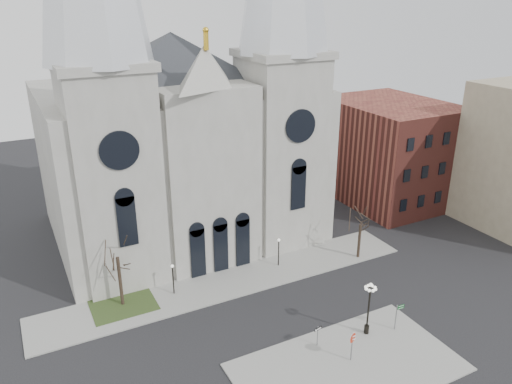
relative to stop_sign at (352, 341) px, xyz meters
name	(u,v)px	position (x,y,z in m)	size (l,w,h in m)	color
ground	(284,343)	(-3.68, 4.47, -2.05)	(160.00, 160.00, 0.00)	black
sidewalk_near	(348,367)	(-0.68, -0.53, -1.98)	(18.00, 10.00, 0.14)	gray
sidewalk_far	(231,281)	(-3.68, 15.47, -1.98)	(40.00, 6.00, 0.14)	gray
grass_patch	(123,304)	(-14.68, 16.47, -1.96)	(6.00, 5.00, 0.18)	#2C3F1B
cathedral	(183,86)	(-3.68, 27.33, 16.43)	(33.00, 26.66, 54.00)	gray
bg_building_brick	(388,151)	(26.32, 26.47, 4.95)	(14.00, 18.00, 14.00)	brown
tree_left	(117,254)	(-14.68, 16.47, 3.54)	(3.20, 3.20, 7.50)	black
tree_right	(361,222)	(11.32, 13.47, 2.42)	(3.20, 3.20, 6.00)	black
ped_lamp_left	(173,274)	(-9.68, 15.97, 0.28)	(0.32, 0.32, 3.26)	black
ped_lamp_right	(279,248)	(2.32, 15.97, 0.28)	(0.32, 0.32, 3.26)	black
stop_sign	(352,341)	(0.00, 0.00, 0.00)	(0.97, 0.10, 2.69)	slate
globe_lamp	(369,302)	(3.36, 2.17, 1.31)	(1.29, 1.29, 5.12)	black
one_way_sign	(318,332)	(-1.40, 2.83, -0.60)	(0.83, 0.20, 1.90)	slate
street_name_sign	(397,315)	(6.05, 1.44, -0.44)	(0.81, 0.11, 2.52)	slate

